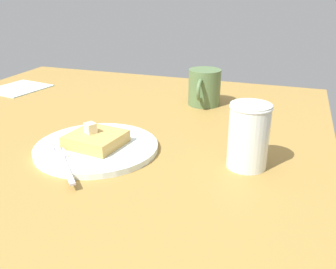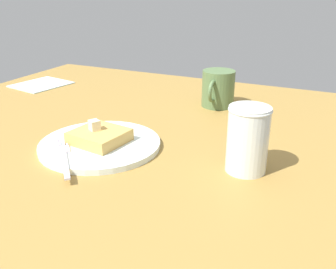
# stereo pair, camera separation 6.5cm
# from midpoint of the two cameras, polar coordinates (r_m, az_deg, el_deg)

# --- Properties ---
(table_surface) EXTENTS (0.98, 0.98, 0.02)m
(table_surface) POSITION_cam_midpoint_polar(r_m,az_deg,el_deg) (0.83, -7.72, 0.66)
(table_surface) COLOR olive
(table_surface) RESTS_ON ground
(plate) EXTENTS (0.23, 0.23, 0.01)m
(plate) POSITION_cam_midpoint_polar(r_m,az_deg,el_deg) (0.71, -7.77, -1.53)
(plate) COLOR white
(plate) RESTS_ON table_surface
(toast_slice_center) EXTENTS (0.10, 0.11, 0.02)m
(toast_slice_center) POSITION_cam_midpoint_polar(r_m,az_deg,el_deg) (0.71, -7.83, -0.33)
(toast_slice_center) COLOR tan
(toast_slice_center) RESTS_ON plate
(butter_pat_primary) EXTENTS (0.02, 0.03, 0.02)m
(butter_pat_primary) POSITION_cam_midpoint_polar(r_m,az_deg,el_deg) (0.70, -8.59, 1.36)
(butter_pat_primary) COLOR beige
(butter_pat_primary) RESTS_ON toast_slice_center
(fork) EXTENTS (0.13, 0.12, 0.00)m
(fork) POSITION_cam_midpoint_polar(r_m,az_deg,el_deg) (0.66, -12.91, -3.11)
(fork) COLOR silver
(fork) RESTS_ON plate
(syrup_jar) EXTENTS (0.07, 0.07, 0.11)m
(syrup_jar) POSITION_cam_midpoint_polar(r_m,az_deg,el_deg) (0.62, 14.95, -1.16)
(syrup_jar) COLOR #492106
(syrup_jar) RESTS_ON table_surface
(napkin) EXTENTS (0.17, 0.16, 0.00)m
(napkin) POSITION_cam_midpoint_polar(r_m,az_deg,el_deg) (1.19, -17.29, 7.27)
(napkin) COLOR silver
(napkin) RESTS_ON table_surface
(coffee_mug) EXTENTS (0.11, 0.08, 0.09)m
(coffee_mug) POSITION_cam_midpoint_polar(r_m,az_deg,el_deg) (0.94, 9.60, 6.88)
(coffee_mug) COLOR #526F42
(coffee_mug) RESTS_ON table_surface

